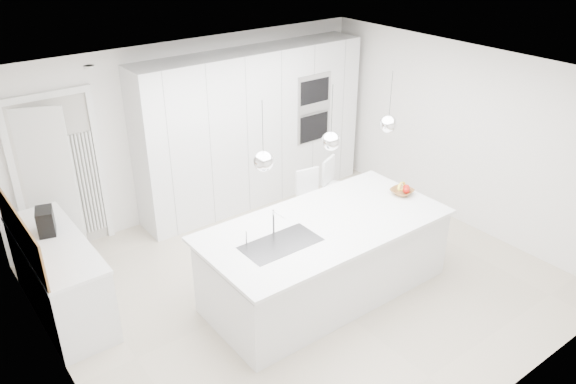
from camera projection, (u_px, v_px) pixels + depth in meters
floor at (303, 282)px, 6.80m from camera, size 5.50×5.50×0.00m
wall_back at (195, 127)px, 8.01m from camera, size 5.50×0.00×5.50m
wall_left at (51, 277)px, 4.75m from camera, size 0.00×5.00×5.00m
ceiling at (306, 79)px, 5.67m from camera, size 5.50×5.50×0.00m
tall_cabinets at (253, 128)px, 8.28m from camera, size 3.60×0.60×2.30m
oven_stack at (314, 109)px, 8.45m from camera, size 0.62×0.04×1.05m
doorway_frame at (60, 178)px, 7.04m from camera, size 1.11×0.08×2.13m
hallway_door at (41, 186)px, 6.88m from camera, size 0.76×0.38×2.00m
radiator at (88, 184)px, 7.29m from camera, size 0.32×0.04×1.40m
left_base_cabinets at (60, 278)px, 6.14m from camera, size 0.60×1.80×0.86m
left_worktop at (52, 243)px, 5.93m from camera, size 0.62×1.82×0.04m
oak_backsplash at (18, 230)px, 5.66m from camera, size 0.02×1.80×0.50m
island_base at (326, 260)px, 6.45m from camera, size 2.80×1.20×0.86m
island_worktop at (325, 225)px, 6.28m from camera, size 2.84×1.40×0.04m
island_sink at (281, 250)px, 5.92m from camera, size 0.84×0.44×0.18m
island_tap at (273, 222)px, 5.99m from camera, size 0.02×0.02×0.30m
pendant_left at (263, 161)px, 5.33m from camera, size 0.20×0.20×0.20m
pendant_mid at (331, 141)px, 5.78m from camera, size 0.20×0.20×0.20m
pendant_right at (388, 124)px, 6.24m from camera, size 0.20×0.20×0.20m
fruit_bowl at (402, 192)px, 6.89m from camera, size 0.31×0.31×0.07m
espresso_machine at (46, 221)px, 6.02m from camera, size 0.24×0.30×0.29m
bar_stool_left at (313, 209)px, 7.36m from camera, size 0.41×0.52×1.04m
bar_stool_right at (334, 198)px, 7.63m from camera, size 0.52×0.59×1.05m
apple_a at (406, 190)px, 6.84m from camera, size 0.09×0.09×0.09m
apple_b at (406, 188)px, 6.89m from camera, size 0.09×0.09×0.09m
banana_bunch at (402, 186)px, 6.85m from camera, size 0.22×0.16×0.20m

